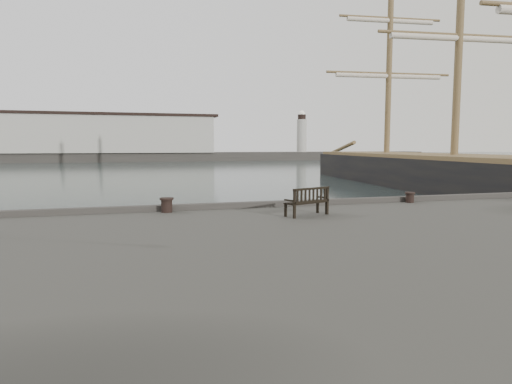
{
  "coord_description": "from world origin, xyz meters",
  "views": [
    {
      "loc": [
        -4.66,
        -14.44,
        3.58
      ],
      "look_at": [
        -0.62,
        -0.5,
        2.1
      ],
      "focal_mm": 32.0,
      "sensor_mm": 36.0,
      "label": 1
    }
  ],
  "objects_px": {
    "bench": "(307,207)",
    "bollard_left": "(167,205)",
    "bollard_right": "(410,197)",
    "tall_ship_main": "(453,180)"
  },
  "relations": [
    {
      "from": "bollard_left",
      "to": "bench",
      "type": "bearing_deg",
      "value": -24.99
    },
    {
      "from": "bench",
      "to": "bollard_left",
      "type": "height_order",
      "value": "bench"
    },
    {
      "from": "bollard_right",
      "to": "bollard_left",
      "type": "bearing_deg",
      "value": 180.0
    },
    {
      "from": "bollard_left",
      "to": "tall_ship_main",
      "type": "height_order",
      "value": "tall_ship_main"
    },
    {
      "from": "bollard_left",
      "to": "bollard_right",
      "type": "xyz_separation_m",
      "value": [
        8.53,
        0.0,
        -0.04
      ]
    },
    {
      "from": "bench",
      "to": "tall_ship_main",
      "type": "relative_size",
      "value": 0.03
    },
    {
      "from": "bollard_right",
      "to": "tall_ship_main",
      "type": "bearing_deg",
      "value": 46.96
    },
    {
      "from": "bench",
      "to": "bollard_left",
      "type": "relative_size",
      "value": 3.31
    },
    {
      "from": "tall_ship_main",
      "to": "bollard_left",
      "type": "bearing_deg",
      "value": -139.2
    },
    {
      "from": "bench",
      "to": "bollard_left",
      "type": "bearing_deg",
      "value": 134.41
    }
  ]
}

